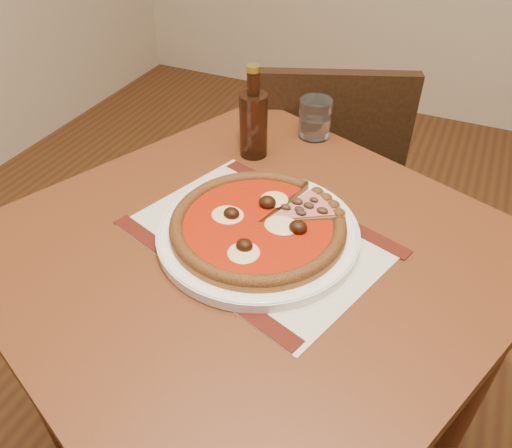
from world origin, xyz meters
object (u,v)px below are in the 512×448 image
at_px(chair_far, 324,175).
at_px(water_glass, 315,118).
at_px(plate, 258,233).
at_px(bottle, 254,122).
at_px(pizza, 258,224).
at_px(table, 251,285).

xyz_separation_m(chair_far, water_glass, (0.03, -0.25, 0.31)).
relative_size(plate, bottle, 1.77).
height_order(chair_far, plate, chair_far).
bearing_deg(pizza, water_glass, 94.69).
bearing_deg(water_glass, chair_far, 97.64).
bearing_deg(table, pizza, 81.70).
bearing_deg(bottle, water_glass, 54.79).
bearing_deg(water_glass, pizza, -85.31).
relative_size(table, bottle, 5.29).
bearing_deg(plate, pizza, 64.46).
distance_m(water_glass, bottle, 0.16).
distance_m(pizza, bottle, 0.28).
xyz_separation_m(table, bottle, (-0.12, 0.27, 0.18)).
distance_m(plate, bottle, 0.28).
relative_size(chair_far, pizza, 2.80).
xyz_separation_m(plate, pizza, (0.00, 0.00, 0.02)).
bearing_deg(water_glass, bottle, -125.21).
relative_size(plate, pizza, 1.16).
bearing_deg(pizza, bottle, 116.30).
height_order(plate, pizza, pizza).
xyz_separation_m(table, pizza, (0.00, 0.02, 0.13)).
xyz_separation_m(table, water_glass, (-0.03, 0.40, 0.15)).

